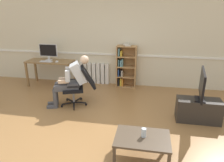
# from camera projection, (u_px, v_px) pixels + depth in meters

# --- Properties ---
(ground_plane) EXTENTS (18.00, 18.00, 0.00)m
(ground_plane) POSITION_uv_depth(u_px,v_px,m) (96.00, 129.00, 4.05)
(ground_plane) COLOR olive
(back_wall) EXTENTS (12.00, 0.13, 2.70)m
(back_wall) POSITION_uv_depth(u_px,v_px,m) (118.00, 40.00, 6.06)
(back_wall) COLOR beige
(back_wall) RESTS_ON ground_plane
(computer_desk) EXTENTS (1.38, 0.57, 0.76)m
(computer_desk) POSITION_uv_depth(u_px,v_px,m) (50.00, 64.00, 6.17)
(computer_desk) COLOR olive
(computer_desk) RESTS_ON ground_plane
(imac_monitor) EXTENTS (0.56, 0.14, 0.48)m
(imac_monitor) POSITION_uv_depth(u_px,v_px,m) (48.00, 51.00, 6.13)
(imac_monitor) COLOR silver
(imac_monitor) RESTS_ON computer_desk
(keyboard) EXTENTS (0.36, 0.12, 0.02)m
(keyboard) POSITION_uv_depth(u_px,v_px,m) (46.00, 61.00, 6.01)
(keyboard) COLOR silver
(keyboard) RESTS_ON computer_desk
(computer_mouse) EXTENTS (0.06, 0.10, 0.03)m
(computer_mouse) POSITION_uv_depth(u_px,v_px,m) (57.00, 62.00, 5.97)
(computer_mouse) COLOR white
(computer_mouse) RESTS_ON computer_desk
(bookshelf) EXTENTS (0.57, 0.29, 1.27)m
(bookshelf) POSITION_uv_depth(u_px,v_px,m) (125.00, 67.00, 6.07)
(bookshelf) COLOR #AD7F4C
(bookshelf) RESTS_ON ground_plane
(radiator) EXTENTS (0.94, 0.08, 0.64)m
(radiator) POSITION_uv_depth(u_px,v_px,m) (94.00, 73.00, 6.43)
(radiator) COLOR white
(radiator) RESTS_ON ground_plane
(office_chair) EXTENTS (0.87, 0.70, 0.95)m
(office_chair) POSITION_uv_depth(u_px,v_px,m) (80.00, 84.00, 4.91)
(office_chair) COLOR black
(office_chair) RESTS_ON ground_plane
(person_seated) EXTENTS (1.02, 0.63, 1.21)m
(person_seated) POSITION_uv_depth(u_px,v_px,m) (72.00, 79.00, 4.84)
(person_seated) COLOR #4C4C51
(person_seated) RESTS_ON ground_plane
(tv_stand) EXTENTS (0.87, 0.39, 0.47)m
(tv_stand) POSITION_uv_depth(u_px,v_px,m) (198.00, 110.00, 4.26)
(tv_stand) COLOR #2D2823
(tv_stand) RESTS_ON ground_plane
(tv_screen) EXTENTS (0.25, 0.86, 0.60)m
(tv_screen) POSITION_uv_depth(u_px,v_px,m) (202.00, 85.00, 4.08)
(tv_screen) COLOR black
(tv_screen) RESTS_ON tv_stand
(coffee_table) EXTENTS (0.83, 0.59, 0.37)m
(coffee_table) POSITION_uv_depth(u_px,v_px,m) (142.00, 140.00, 3.15)
(coffee_table) COLOR #4C3D2D
(coffee_table) RESTS_ON ground_plane
(drinking_glass) EXTENTS (0.07, 0.07, 0.14)m
(drinking_glass) POSITION_uv_depth(u_px,v_px,m) (144.00, 133.00, 3.13)
(drinking_glass) COLOR silver
(drinking_glass) RESTS_ON coffee_table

